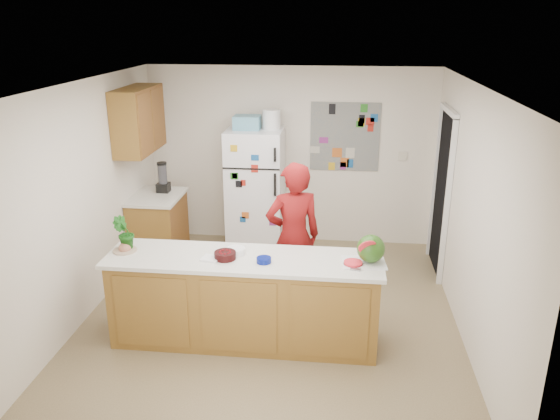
# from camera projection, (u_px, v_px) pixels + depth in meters

# --- Properties ---
(floor) EXTENTS (4.00, 4.50, 0.02)m
(floor) POSITION_uv_depth(u_px,v_px,m) (271.00, 316.00, 6.02)
(floor) COLOR brown
(floor) RESTS_ON ground
(wall_back) EXTENTS (4.00, 0.02, 2.50)m
(wall_back) POSITION_uv_depth(u_px,v_px,m) (291.00, 156.00, 7.71)
(wall_back) COLOR beige
(wall_back) RESTS_ON ground
(wall_left) EXTENTS (0.02, 4.50, 2.50)m
(wall_left) POSITION_uv_depth(u_px,v_px,m) (83.00, 202.00, 5.81)
(wall_left) COLOR beige
(wall_left) RESTS_ON ground
(wall_right) EXTENTS (0.02, 4.50, 2.50)m
(wall_right) POSITION_uv_depth(u_px,v_px,m) (472.00, 216.00, 5.39)
(wall_right) COLOR beige
(wall_right) RESTS_ON ground
(ceiling) EXTENTS (4.00, 4.50, 0.02)m
(ceiling) POSITION_uv_depth(u_px,v_px,m) (270.00, 84.00, 5.18)
(ceiling) COLOR white
(ceiling) RESTS_ON wall_back
(doorway) EXTENTS (0.03, 0.85, 2.04)m
(doorway) POSITION_uv_depth(u_px,v_px,m) (442.00, 194.00, 6.82)
(doorway) COLOR black
(doorway) RESTS_ON ground
(peninsula_base) EXTENTS (2.60, 0.62, 0.88)m
(peninsula_base) POSITION_uv_depth(u_px,v_px,m) (245.00, 301.00, 5.42)
(peninsula_base) COLOR brown
(peninsula_base) RESTS_ON floor
(peninsula_top) EXTENTS (2.68, 0.70, 0.04)m
(peninsula_top) POSITION_uv_depth(u_px,v_px,m) (244.00, 259.00, 5.26)
(peninsula_top) COLOR silver
(peninsula_top) RESTS_ON peninsula_base
(side_counter_base) EXTENTS (0.60, 0.80, 0.86)m
(side_counter_base) POSITION_uv_depth(u_px,v_px,m) (159.00, 229.00, 7.31)
(side_counter_base) COLOR brown
(side_counter_base) RESTS_ON floor
(side_counter_top) EXTENTS (0.64, 0.84, 0.04)m
(side_counter_top) POSITION_uv_depth(u_px,v_px,m) (156.00, 197.00, 7.16)
(side_counter_top) COLOR silver
(side_counter_top) RESTS_ON side_counter_base
(upper_cabinets) EXTENTS (0.35, 1.00, 0.80)m
(upper_cabinets) POSITION_uv_depth(u_px,v_px,m) (139.00, 120.00, 6.79)
(upper_cabinets) COLOR brown
(upper_cabinets) RESTS_ON wall_left
(refrigerator) EXTENTS (0.75, 0.70, 1.70)m
(refrigerator) POSITION_uv_depth(u_px,v_px,m) (256.00, 190.00, 7.54)
(refrigerator) COLOR silver
(refrigerator) RESTS_ON floor
(fridge_top_bin) EXTENTS (0.35, 0.28, 0.18)m
(fridge_top_bin) POSITION_uv_depth(u_px,v_px,m) (247.00, 122.00, 7.24)
(fridge_top_bin) COLOR #5999B2
(fridge_top_bin) RESTS_ON refrigerator
(photo_collage) EXTENTS (0.95, 0.01, 0.95)m
(photo_collage) POSITION_uv_depth(u_px,v_px,m) (345.00, 137.00, 7.52)
(photo_collage) COLOR slate
(photo_collage) RESTS_ON wall_back
(person) EXTENTS (0.71, 0.59, 1.69)m
(person) POSITION_uv_depth(u_px,v_px,m) (293.00, 237.00, 5.94)
(person) COLOR maroon
(person) RESTS_ON floor
(blender_appliance) EXTENTS (0.12, 0.12, 0.38)m
(blender_appliance) POSITION_uv_depth(u_px,v_px,m) (163.00, 178.00, 7.24)
(blender_appliance) COLOR black
(blender_appliance) RESTS_ON side_counter_top
(cutting_board) EXTENTS (0.43, 0.34, 0.01)m
(cutting_board) POSITION_uv_depth(u_px,v_px,m) (364.00, 263.00, 5.13)
(cutting_board) COLOR white
(cutting_board) RESTS_ON peninsula_top
(watermelon) EXTENTS (0.26, 0.26, 0.26)m
(watermelon) POSITION_uv_depth(u_px,v_px,m) (371.00, 249.00, 5.09)
(watermelon) COLOR #265810
(watermelon) RESTS_ON cutting_board
(watermelon_slice) EXTENTS (0.17, 0.17, 0.02)m
(watermelon_slice) POSITION_uv_depth(u_px,v_px,m) (353.00, 263.00, 5.09)
(watermelon_slice) COLOR red
(watermelon_slice) RESTS_ON cutting_board
(cherry_bowl) EXTENTS (0.27, 0.27, 0.07)m
(cherry_bowl) POSITION_uv_depth(u_px,v_px,m) (225.00, 255.00, 5.22)
(cherry_bowl) COLOR black
(cherry_bowl) RESTS_ON peninsula_top
(white_bowl) EXTENTS (0.19, 0.19, 0.06)m
(white_bowl) POSITION_uv_depth(u_px,v_px,m) (236.00, 251.00, 5.33)
(white_bowl) COLOR white
(white_bowl) RESTS_ON peninsula_top
(cobalt_bowl) EXTENTS (0.16, 0.16, 0.05)m
(cobalt_bowl) POSITION_uv_depth(u_px,v_px,m) (264.00, 260.00, 5.14)
(cobalt_bowl) COLOR #040F61
(cobalt_bowl) RESTS_ON peninsula_top
(plate) EXTENTS (0.28, 0.28, 0.02)m
(plate) POSITION_uv_depth(u_px,v_px,m) (125.00, 250.00, 5.40)
(plate) COLOR beige
(plate) RESTS_ON peninsula_top
(paper_towel) EXTENTS (0.20, 0.18, 0.02)m
(paper_towel) POSITION_uv_depth(u_px,v_px,m) (211.00, 258.00, 5.21)
(paper_towel) COLOR white
(paper_towel) RESTS_ON peninsula_top
(keys) EXTENTS (0.10, 0.06, 0.01)m
(keys) POSITION_uv_depth(u_px,v_px,m) (356.00, 269.00, 4.99)
(keys) COLOR gray
(keys) RESTS_ON peninsula_top
(potted_plant) EXTENTS (0.24, 0.23, 0.35)m
(potted_plant) POSITION_uv_depth(u_px,v_px,m) (124.00, 233.00, 5.37)
(potted_plant) COLOR #0E3B13
(potted_plant) RESTS_ON peninsula_top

